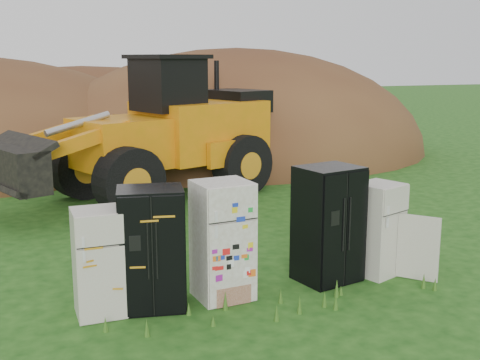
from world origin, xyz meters
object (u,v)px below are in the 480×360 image
object	(u,v)px
fridge_open_door	(378,229)
fridge_leftmost	(99,262)
fridge_black_right	(328,224)
fridge_black_side	(152,249)
fridge_sticker	(223,240)
wheel_loader	(139,129)

from	to	relation	value
fridge_open_door	fridge_leftmost	bearing A→B (deg)	159.45
fridge_black_right	fridge_open_door	bearing A→B (deg)	-15.28
fridge_black_side	fridge_sticker	distance (m)	1.10
fridge_black_right	fridge_open_door	size ratio (longest dim) A/B	1.21
fridge_open_door	fridge_black_side	bearing A→B (deg)	159.87
fridge_leftmost	fridge_sticker	distance (m)	1.87
fridge_leftmost	fridge_black_side	world-z (taller)	fridge_black_side
fridge_leftmost	wheel_loader	world-z (taller)	wheel_loader
fridge_black_side	fridge_open_door	bearing A→B (deg)	11.15
fridge_leftmost	fridge_black_side	bearing A→B (deg)	-2.68
fridge_black_side	fridge_sticker	bearing A→B (deg)	10.23
fridge_black_side	fridge_black_right	bearing A→B (deg)	12.25
fridge_black_right	fridge_open_door	xyz separation A→B (m)	(0.93, -0.06, -0.17)
wheel_loader	fridge_sticker	bearing A→B (deg)	-111.85
fridge_leftmost	fridge_sticker	xyz separation A→B (m)	(1.86, -0.05, 0.14)
fridge_sticker	fridge_leftmost	bearing A→B (deg)	173.77
wheel_loader	fridge_open_door	bearing A→B (deg)	-89.57
fridge_sticker	fridge_black_side	bearing A→B (deg)	174.46
fridge_leftmost	fridge_open_door	distance (m)	4.66
fridge_sticker	fridge_open_door	xyz separation A→B (m)	(2.80, 0.02, -0.12)
fridge_sticker	wheel_loader	distance (m)	7.00
wheel_loader	fridge_leftmost	bearing A→B (deg)	-126.88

